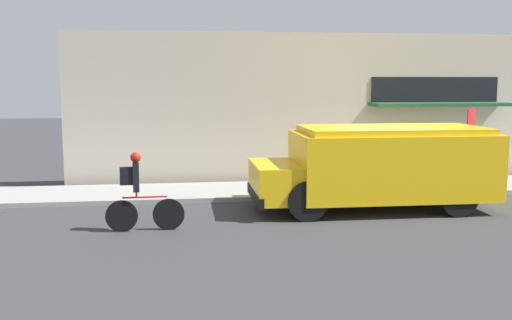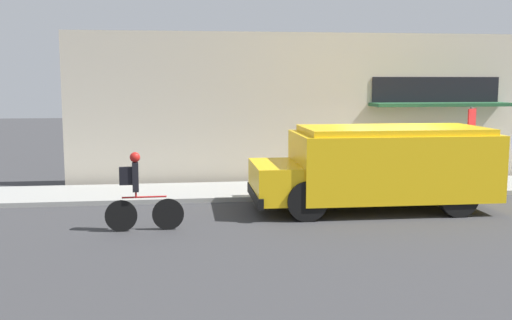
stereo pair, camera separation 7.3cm
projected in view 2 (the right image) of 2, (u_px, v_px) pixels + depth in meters
name	position (u px, v px, depth m)	size (l,w,h in m)	color
ground_plane	(392.00, 198.00, 15.70)	(70.00, 70.00, 0.00)	#38383A
sidewalk	(377.00, 188.00, 16.85)	(28.00, 2.37, 0.12)	#999993
storefront	(365.00, 108.00, 18.12)	(17.59, 1.12, 4.47)	beige
school_bus	(380.00, 165.00, 14.22)	(5.67, 2.77, 1.98)	yellow
cyclist	(138.00, 193.00, 12.20)	(1.61, 0.21, 1.63)	black
stop_sign_post	(471.00, 134.00, 16.39)	(0.45, 0.45, 2.23)	slate
trash_bin	(355.00, 170.00, 16.96)	(0.56, 0.56, 0.82)	#38383D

